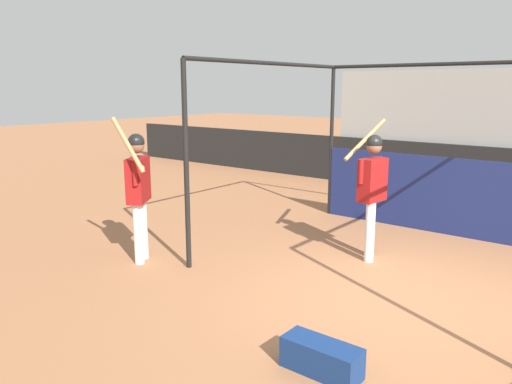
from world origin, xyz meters
The scene contains 5 objects.
ground_plane centered at (0.00, 0.00, 0.00)m, with size 60.00×60.00×0.00m, color #9E6642.
batting_cage centered at (-0.70, 2.51, 1.19)m, with size 4.18×3.87×2.82m.
player_batter centered at (-0.97, 1.20, 1.09)m, with size 0.58×0.96×1.97m.
player_waiting centered at (-3.46, -0.90, 1.10)m, with size 0.70×0.65×2.05m.
equipment_bag centered at (0.02, -1.76, 0.14)m, with size 0.70×0.28×0.28m.
Camera 1 is at (2.00, -5.18, 2.43)m, focal length 35.00 mm.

